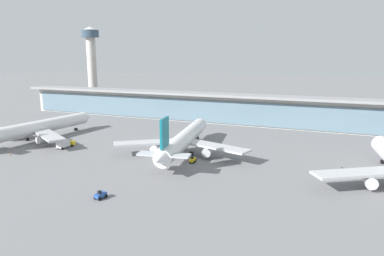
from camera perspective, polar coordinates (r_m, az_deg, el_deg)
The scene contains 10 objects.
ground_plane at distance 108.31m, azimuth -4.49°, elevation -5.98°, with size 1200.00×1200.00×0.00m, color slate.
airliner_left_stand at distance 150.62m, azimuth -24.67°, elevation -0.03°, with size 46.88×61.07×16.26m.
airliner_centre_stand at distance 118.08m, azimuth -1.35°, elevation -1.89°, with size 46.27×60.84×16.26m.
service_truck_near_nose_red at distance 106.80m, azimuth 25.58°, elevation -6.90°, with size 6.80×3.86×2.70m.
service_truck_under_wing_yellow at distance 109.30m, azimuth 0.11°, elevation -5.30°, with size 1.98×3.02×2.05m.
service_truck_mid_apron_blue at distance 85.06m, azimuth -14.93°, elevation -10.70°, with size 2.18×3.12×2.05m.
service_truck_on_taxiway_yellow at distance 134.74m, azimuth -20.33°, elevation -2.43°, with size 2.64×7.39×3.10m.
terminal_building at distance 172.90m, azimuth 6.66°, elevation 3.24°, with size 252.91×12.80×15.20m.
control_tower at distance 257.98m, azimuth -16.31°, elevation 11.02°, with size 12.00×12.00×59.09m.
safety_cone_bravo at distance 132.80m, azimuth -27.88°, elevation -3.88°, with size 0.62×0.62×0.70m.
Camera 1 is at (48.04, -91.50, 32.42)m, focal length 32.18 mm.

